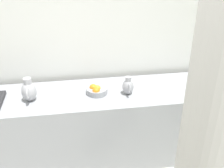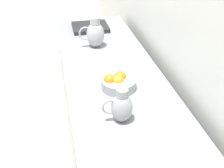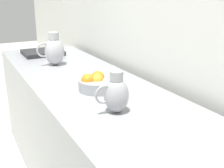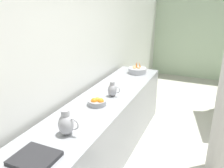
# 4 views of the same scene
# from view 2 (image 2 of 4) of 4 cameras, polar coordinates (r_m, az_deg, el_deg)

# --- Properties ---
(prep_counter) EXTENTS (0.69, 3.19, 0.87)m
(prep_counter) POSITION_cam_2_polar(r_m,az_deg,el_deg) (2.04, 2.48, -13.68)
(prep_counter) COLOR gray
(prep_counter) RESTS_ON ground_plane
(orange_bowl) EXTENTS (0.22, 0.22, 0.10)m
(orange_bowl) POSITION_cam_2_polar(r_m,az_deg,el_deg) (1.88, 1.12, 0.27)
(orange_bowl) COLOR gray
(orange_bowl) RESTS_ON prep_counter
(metal_pitcher_tall) EXTENTS (0.21, 0.15, 0.25)m
(metal_pitcher_tall) POSITION_cam_2_polar(r_m,az_deg,el_deg) (2.45, -3.35, 9.84)
(metal_pitcher_tall) COLOR #A3A3A8
(metal_pitcher_tall) RESTS_ON prep_counter
(metal_pitcher_short) EXTENTS (0.17, 0.12, 0.20)m
(metal_pitcher_short) POSITION_cam_2_polar(r_m,az_deg,el_deg) (1.57, 1.88, -4.51)
(metal_pitcher_short) COLOR #939399
(metal_pitcher_short) RESTS_ON prep_counter
(counter_sink_basin) EXTENTS (0.34, 0.30, 0.04)m
(counter_sink_basin) POSITION_cam_2_polar(r_m,az_deg,el_deg) (2.87, -4.30, 11.09)
(counter_sink_basin) COLOR #232326
(counter_sink_basin) RESTS_ON prep_counter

